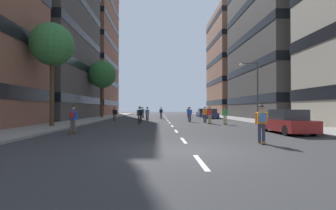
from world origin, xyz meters
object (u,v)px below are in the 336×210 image
Objects in this scene: streetlamp_right at (254,85)px; street_tree_mid at (102,74)px; street_tree_near at (52,45)px; skater_12 at (141,113)px; parked_car_far at (210,114)px; skater_2 at (262,121)px; skater_7 at (147,113)px; skater_5 at (143,112)px; skater_0 at (161,112)px; skater_6 at (210,114)px; skater_9 at (188,112)px; skater_10 at (205,114)px; skater_11 at (225,115)px; parked_car_near at (203,113)px; parked_car_mid at (287,122)px; skater_4 at (140,114)px; skater_8 at (190,113)px; skater_3 at (115,114)px; skater_1 at (73,118)px.

street_tree_mid is at bearing 146.92° from streetlamp_right.
street_tree_near reaches higher than skater_12.
parked_car_far is 2.47× the size of skater_2.
skater_5 is at bearing 96.36° from skater_7.
street_tree_near is 4.81× the size of skater_0.
street_tree_near is 4.81× the size of skater_6.
skater_6 is 17.17m from skater_9.
skater_10 is 3.39m from skater_11.
street_tree_mid is at bearing -161.52° from skater_5.
street_tree_near reaches higher than parked_car_near.
skater_4 reaches higher than parked_car_mid.
street_tree_near is 15.83m from skater_8.
street_tree_mid is at bearing 130.26° from skater_7.
parked_car_mid is at bearing -45.35° from skater_3.
skater_10 reaches higher than parked_car_far.
streetlamp_right is 3.65× the size of skater_1.
skater_2 and skater_10 have the same top height.
skater_0 is at bearing 112.64° from skater_11.
street_tree_mid is at bearing 130.96° from skater_12.
street_tree_mid is at bearing 98.27° from skater_1.
skater_3 is at bearing -127.37° from skater_9.
streetlamp_right is at bearing -48.83° from skater_0.
skater_11 is 11.79m from skater_12.
parked_car_mid is 2.47× the size of skater_2.
skater_1 is (-13.60, 0.35, 0.32)m from parked_car_mid.
street_tree_near reaches higher than skater_3.
parked_car_near is 18.87m from streetlamp_right.
skater_11 is at bearing -40.66° from skater_7.
skater_11 reaches higher than parked_car_near.
skater_11 is at bearing -59.08° from skater_8.
skater_1 is 1.00× the size of skater_2.
skater_0 and skater_2 have the same top height.
skater_9 is at bearing 90.26° from skater_6.
skater_9 is at bearing -134.44° from parked_car_near.
skater_1 is 14.04m from skater_6.
streetlamp_right is 3.65× the size of skater_8.
skater_2 and skater_12 have the same top height.
skater_11 is (15.36, -15.61, -5.93)m from street_tree_mid.
skater_12 is (-7.31, 4.85, 0.00)m from skater_10.
skater_4 is at bearing -144.14° from skater_8.
skater_1 reaches higher than parked_car_mid.
skater_6 is at bearing 2.18° from skater_4.
skater_0 is 15.76m from skater_11.
skater_2 is at bearing -92.23° from skater_6.
skater_5 is 1.00× the size of skater_9.
skater_6 reaches higher than parked_car_mid.
skater_2 is 1.00× the size of skater_12.
skater_12 is (-7.34, -10.29, -0.03)m from skater_9.
street_tree_mid reaches higher than skater_2.
skater_3 is 16.75m from skater_9.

